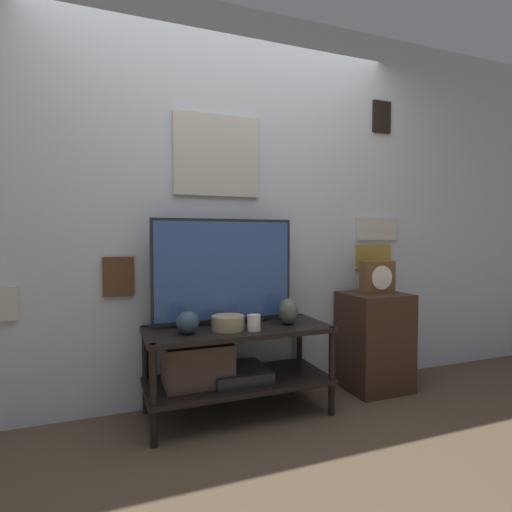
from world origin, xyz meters
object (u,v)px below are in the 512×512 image
at_px(vase_round_glass, 188,322).
at_px(vase_urn_stoneware, 288,311).
at_px(mantel_clock, 377,277).
at_px(television, 224,270).
at_px(vase_wide_bowl, 228,323).
at_px(candle_jar, 254,323).

bearing_deg(vase_round_glass, vase_urn_stoneware, 2.57).
bearing_deg(vase_urn_stoneware, mantel_clock, 7.48).
distance_m(television, mantel_clock, 1.17).
relative_size(vase_wide_bowl, mantel_clock, 0.81).
xyz_separation_m(television, vase_wide_bowl, (-0.02, -0.16, -0.31)).
bearing_deg(vase_round_glass, television, 33.51).
distance_m(television, vase_wide_bowl, 0.35).
bearing_deg(vase_wide_bowl, television, 82.41).
height_order(vase_urn_stoneware, candle_jar, vase_urn_stoneware).
distance_m(vase_urn_stoneware, mantel_clock, 0.81).
relative_size(vase_round_glass, vase_wide_bowl, 0.66).
height_order(vase_round_glass, mantel_clock, mantel_clock).
bearing_deg(vase_urn_stoneware, television, 158.85).
distance_m(vase_wide_bowl, mantel_clock, 1.22).
distance_m(vase_round_glass, vase_wide_bowl, 0.25).
relative_size(vase_round_glass, mantel_clock, 0.53).
height_order(television, vase_wide_bowl, television).
xyz_separation_m(vase_wide_bowl, mantel_clock, (1.19, 0.11, 0.23)).
height_order(vase_round_glass, candle_jar, vase_round_glass).
bearing_deg(television, vase_urn_stoneware, -21.15).
bearing_deg(mantel_clock, vase_urn_stoneware, -172.52).
distance_m(vase_urn_stoneware, vase_round_glass, 0.66).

